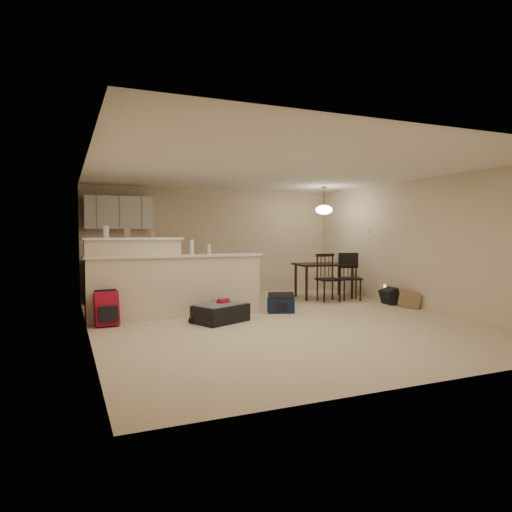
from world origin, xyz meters
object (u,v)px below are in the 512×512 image
pendant_lamp (324,209)px  dining_chair_far (350,277)px  black_daypack (390,297)px  dining_chair_near (329,278)px  red_backpack (107,309)px  dining_table (324,268)px  suitcase (221,313)px  navy_duffel (281,306)px

pendant_lamp → dining_chair_far: pendant_lamp is taller
dining_chair_far → black_daypack: bearing=-45.0°
pendant_lamp → dining_chair_near: pendant_lamp is taller
pendant_lamp → dining_chair_far: 1.61m
red_backpack → dining_table: bearing=11.2°
dining_table → dining_chair_near: size_ratio=1.32×
pendant_lamp → dining_chair_near: 1.58m
pendant_lamp → suitcase: bearing=-150.1°
dining_chair_far → navy_duffel: bearing=-140.1°
red_backpack → navy_duffel: (3.06, 0.00, -0.14)m
black_daypack → dining_table: bearing=35.9°
pendant_lamp → dining_chair_near: (-0.19, -0.52, -1.48)m
dining_chair_near → red_backpack: bearing=-164.4°
dining_chair_near → navy_duffel: dining_chair_near is taller
suitcase → navy_duffel: size_ratio=1.77×
dining_chair_near → red_backpack: (-4.58, -0.80, -0.24)m
pendant_lamp → suitcase: (-3.02, -1.73, -1.85)m
dining_table → navy_duffel: dining_table is taller
dining_chair_far → black_daypack: size_ratio=2.77×
dining_chair_far → navy_duffel: 2.27m
suitcase → red_backpack: (-1.76, 0.40, 0.13)m
dining_table → navy_duffel: bearing=-134.9°
dining_table → dining_chair_far: (0.37, -0.51, -0.18)m
dining_table → black_daypack: dining_table is taller
dining_chair_near → black_daypack: size_ratio=2.81×
dining_table → dining_chair_near: 0.59m
dining_table → black_daypack: (0.78, -1.33, -0.53)m
dining_table → pendant_lamp: pendant_lamp is taller
dining_chair_near → suitcase: 3.09m
suitcase → navy_duffel: suitcase is taller
dining_chair_near → pendant_lamp: bearing=75.3°
dining_table → dining_chair_near: bearing=-102.9°
dining_table → red_backpack: bearing=-157.0°
navy_duffel → black_daypack: bearing=19.7°
dining_table → pendant_lamp: 1.30m
suitcase → red_backpack: bearing=141.7°
dining_chair_far → suitcase: dining_chair_far is taller
dining_table → black_daypack: bearing=-52.3°
dining_chair_far → dining_table: bearing=144.2°
navy_duffel → black_daypack: size_ratio=1.33×
suitcase → red_backpack: size_ratio=1.58×
dining_chair_far → black_daypack: (0.41, -0.82, -0.34)m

